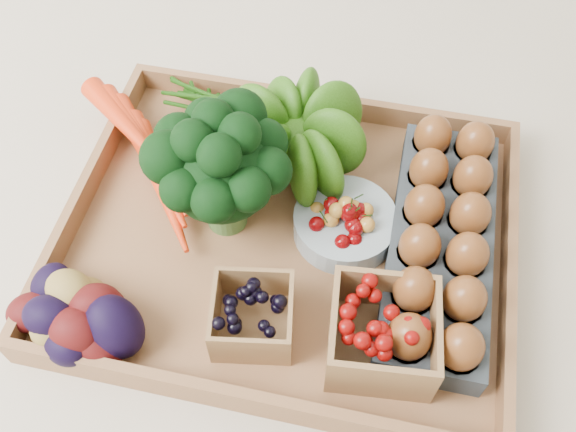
% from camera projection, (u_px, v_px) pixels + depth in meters
% --- Properties ---
extents(ground, '(4.00, 4.00, 0.00)m').
position_uv_depth(ground, '(288.00, 242.00, 0.82)').
color(ground, beige).
rests_on(ground, ground).
extents(tray, '(0.55, 0.45, 0.01)m').
position_uv_depth(tray, '(288.00, 239.00, 0.82)').
color(tray, '#95653E').
rests_on(tray, ground).
extents(carrots, '(0.22, 0.16, 0.05)m').
position_uv_depth(carrots, '(151.00, 158.00, 0.85)').
color(carrots, red).
rests_on(carrots, tray).
extents(lettuce, '(0.13, 0.13, 0.13)m').
position_uv_depth(lettuce, '(296.00, 131.00, 0.82)').
color(lettuce, '#1E470B').
rests_on(lettuce, tray).
extents(broccoli, '(0.17, 0.17, 0.13)m').
position_uv_depth(broccoli, '(223.00, 189.00, 0.77)').
color(broccoli, black).
rests_on(broccoli, tray).
extents(cherry_bowl, '(0.13, 0.13, 0.03)m').
position_uv_depth(cherry_bowl, '(345.00, 224.00, 0.80)').
color(cherry_bowl, '#8C9EA5').
rests_on(cherry_bowl, tray).
extents(egg_carton, '(0.12, 0.34, 0.04)m').
position_uv_depth(egg_carton, '(439.00, 246.00, 0.78)').
color(egg_carton, '#333B41').
rests_on(egg_carton, tray).
extents(potatoes, '(0.16, 0.16, 0.09)m').
position_uv_depth(potatoes, '(72.00, 309.00, 0.70)').
color(potatoes, '#3A0909').
rests_on(potatoes, tray).
extents(punnet_blackberry, '(0.10, 0.10, 0.06)m').
position_uv_depth(punnet_blackberry, '(253.00, 316.00, 0.71)').
color(punnet_blackberry, black).
rests_on(punnet_blackberry, tray).
extents(punnet_raspberry, '(0.13, 0.13, 0.08)m').
position_uv_depth(punnet_raspberry, '(382.00, 334.00, 0.69)').
color(punnet_raspberry, '#6C0604').
rests_on(punnet_raspberry, tray).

